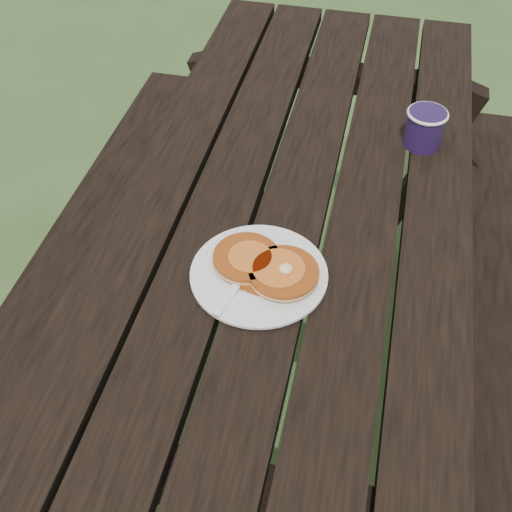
% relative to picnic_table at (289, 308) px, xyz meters
% --- Properties ---
extents(ground, '(60.00, 60.00, 0.00)m').
position_rel_picnic_table_xyz_m(ground, '(0.00, 0.00, -0.37)').
color(ground, '#324A1F').
rests_on(ground, ground).
extents(picnic_table, '(1.36, 1.80, 0.75)m').
position_rel_picnic_table_xyz_m(picnic_table, '(0.00, 0.00, 0.00)').
color(picnic_table, black).
rests_on(picnic_table, ground).
extents(plate, '(0.26, 0.26, 0.01)m').
position_rel_picnic_table_xyz_m(plate, '(-0.03, -0.24, 0.39)').
color(plate, white).
rests_on(plate, picnic_table).
extents(pancake_stack, '(0.21, 0.15, 0.04)m').
position_rel_picnic_table_xyz_m(pancake_stack, '(-0.01, -0.24, 0.41)').
color(pancake_stack, '#A34712').
rests_on(pancake_stack, plate).
extents(knife, '(0.14, 0.14, 0.00)m').
position_rel_picnic_table_xyz_m(knife, '(-0.02, -0.28, 0.39)').
color(knife, white).
rests_on(knife, plate).
extents(fork, '(0.07, 0.16, 0.01)m').
position_rel_picnic_table_xyz_m(fork, '(-0.07, -0.31, 0.40)').
color(fork, white).
rests_on(fork, plate).
extents(coffee_cup, '(0.10, 0.10, 0.09)m').
position_rel_picnic_table_xyz_m(coffee_cup, '(0.26, 0.26, 0.43)').
color(coffee_cup, '#221239').
rests_on(coffee_cup, picnic_table).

